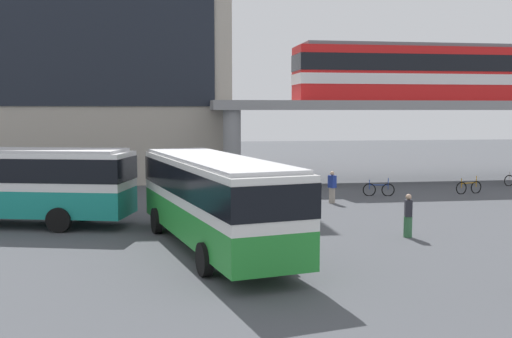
# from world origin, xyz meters

# --- Properties ---
(ground_plane) EXTENTS (120.00, 120.00, 0.00)m
(ground_plane) POSITION_xyz_m (0.00, 10.00, 0.00)
(ground_plane) COLOR #47494F
(station_building) EXTENTS (22.65, 15.39, 18.76)m
(station_building) POSITION_xyz_m (-9.37, 24.55, 9.38)
(station_building) COLOR #B2A899
(station_building) RESTS_ON ground_plane
(elevated_platform) EXTENTS (33.13, 6.47, 5.42)m
(elevated_platform) POSITION_xyz_m (17.06, 17.32, 4.71)
(elevated_platform) COLOR gray
(elevated_platform) RESTS_ON ground_plane
(train) EXTENTS (25.42, 2.96, 3.84)m
(train) POSITION_xyz_m (18.94, 17.32, 7.39)
(train) COLOR red
(train) RESTS_ON elevated_platform
(bus_main) EXTENTS (4.92, 11.33, 3.22)m
(bus_main) POSITION_xyz_m (-0.76, -1.58, 1.99)
(bus_main) COLOR #268C33
(bus_main) RESTS_ON ground_plane
(bus_secondary) EXTENTS (11.32, 5.26, 3.22)m
(bus_secondary) POSITION_xyz_m (-9.24, 4.28, 1.99)
(bus_secondary) COLOR teal
(bus_secondary) RESTS_ON ground_plane
(bicycle_orange) EXTENTS (1.76, 0.43, 1.04)m
(bicycle_orange) POSITION_xyz_m (14.97, 10.30, 0.36)
(bicycle_orange) COLOR black
(bicycle_orange) RESTS_ON ground_plane
(bicycle_blue) EXTENTS (1.77, 0.41, 1.04)m
(bicycle_blue) POSITION_xyz_m (9.49, 10.20, 0.36)
(bicycle_blue) COLOR black
(bicycle_blue) RESTS_ON ground_plane
(pedestrian_at_kerb) EXTENTS (0.41, 0.47, 1.67)m
(pedestrian_at_kerb) POSITION_xyz_m (6.17, 8.03, 0.78)
(pedestrian_at_kerb) COLOR gray
(pedestrian_at_kerb) RESTS_ON ground_plane
(pedestrian_waiting_near_stop) EXTENTS (0.36, 0.46, 1.66)m
(pedestrian_waiting_near_stop) POSITION_xyz_m (6.72, -0.59, 0.78)
(pedestrian_waiting_near_stop) COLOR #33663F
(pedestrian_waiting_near_stop) RESTS_ON ground_plane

